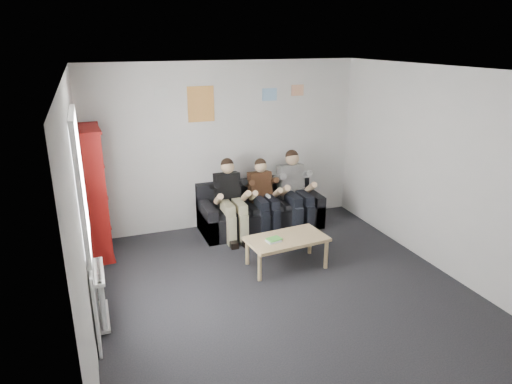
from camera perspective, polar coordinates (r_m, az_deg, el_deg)
room_shell at (r=5.24m, az=4.20°, el=-0.01°), size 5.00×5.00×5.00m
sofa at (r=7.61m, az=0.49°, el=-2.46°), size 1.99×0.82×0.77m
bookshelf at (r=6.86m, az=-19.35°, el=-0.08°), size 0.28×0.85×1.88m
coffee_table at (r=6.31m, az=3.85°, el=-6.14°), size 1.08×0.60×0.43m
game_cases at (r=6.17m, az=2.24°, el=-6.01°), size 0.21×0.17×0.03m
person_left at (r=7.15m, az=-3.13°, el=-0.99°), size 0.39×0.83×1.25m
person_middle at (r=7.34m, az=1.01°, el=-0.63°), size 0.36×0.78×1.20m
person_right at (r=7.53m, az=4.97°, el=0.11°), size 0.41×0.88×1.29m
radiator at (r=5.42m, az=-18.73°, el=-12.02°), size 0.10×0.64×0.60m
window at (r=5.12m, az=-20.34°, el=-5.53°), size 0.05×1.30×2.36m
poster_large at (r=7.26m, az=-6.90°, el=10.85°), size 0.42×0.01×0.55m
poster_blue at (r=7.60m, az=1.70°, el=12.09°), size 0.25×0.01×0.20m
poster_pink at (r=7.79m, az=5.20°, el=12.56°), size 0.22×0.01×0.18m
poster_sign at (r=7.12m, az=-11.76°, el=12.07°), size 0.20×0.01×0.14m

